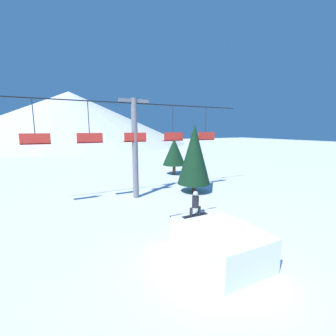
% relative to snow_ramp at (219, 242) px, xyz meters
% --- Properties ---
extents(ground_plane, '(220.00, 220.00, 0.00)m').
position_rel_snow_ramp_xyz_m(ground_plane, '(-0.22, -0.62, -0.73)').
color(ground_plane, white).
extents(mountain_ridge, '(89.41, 89.41, 19.90)m').
position_rel_snow_ramp_xyz_m(mountain_ridge, '(-0.22, 89.89, 9.22)').
color(mountain_ridge, silver).
rests_on(mountain_ridge, ground_plane).
extents(snow_ramp, '(2.77, 4.07, 1.47)m').
position_rel_snow_ramp_xyz_m(snow_ramp, '(0.00, 0.00, 0.00)').
color(snow_ramp, white).
rests_on(snow_ramp, ground_plane).
extents(snowboarder, '(1.35, 0.33, 1.25)m').
position_rel_snow_ramp_xyz_m(snowboarder, '(-0.28, 1.49, 1.35)').
color(snowboarder, black).
rests_on(snowboarder, snow_ramp).
extents(chairlift, '(20.26, 0.47, 8.04)m').
position_rel_snow_ramp_xyz_m(chairlift, '(-0.42, 10.13, 3.91)').
color(chairlift, slate).
rests_on(chairlift, ground_plane).
extents(pine_tree_near, '(2.92, 2.92, 6.09)m').
position_rel_snow_ramp_xyz_m(pine_tree_near, '(4.75, 9.36, 2.71)').
color(pine_tree_near, '#4C3823').
rests_on(pine_tree_near, ground_plane).
extents(pine_tree_far, '(2.86, 2.86, 4.54)m').
position_rel_snow_ramp_xyz_m(pine_tree_far, '(6.99, 17.32, 2.13)').
color(pine_tree_far, '#4C3823').
rests_on(pine_tree_far, ground_plane).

